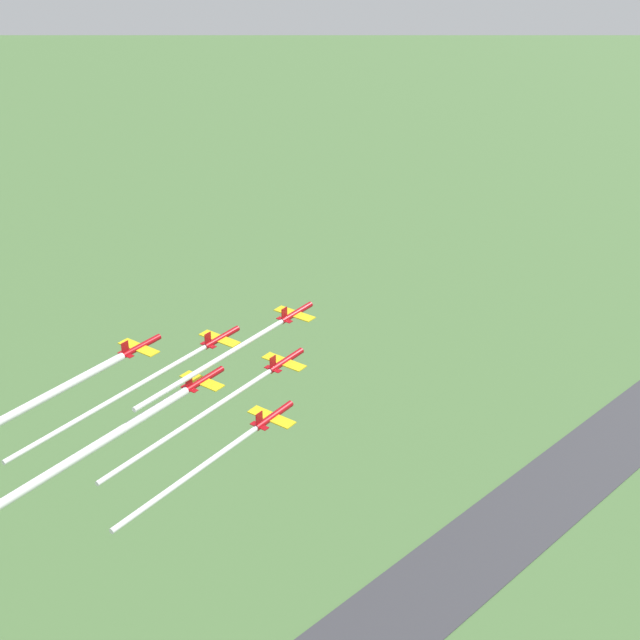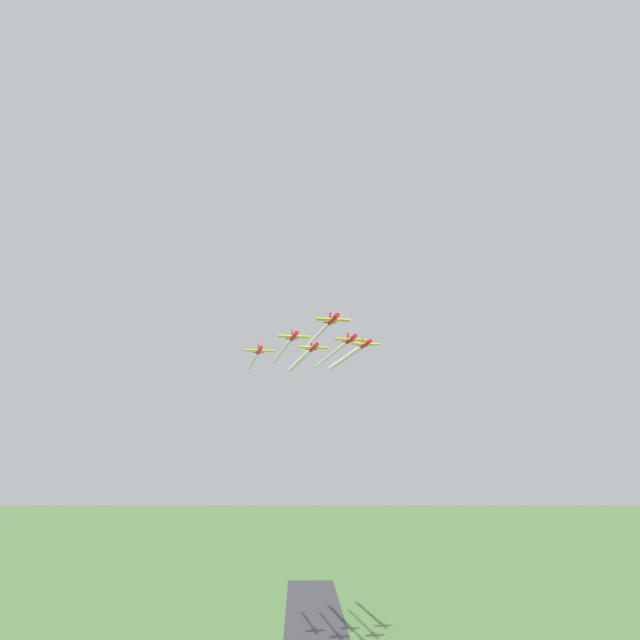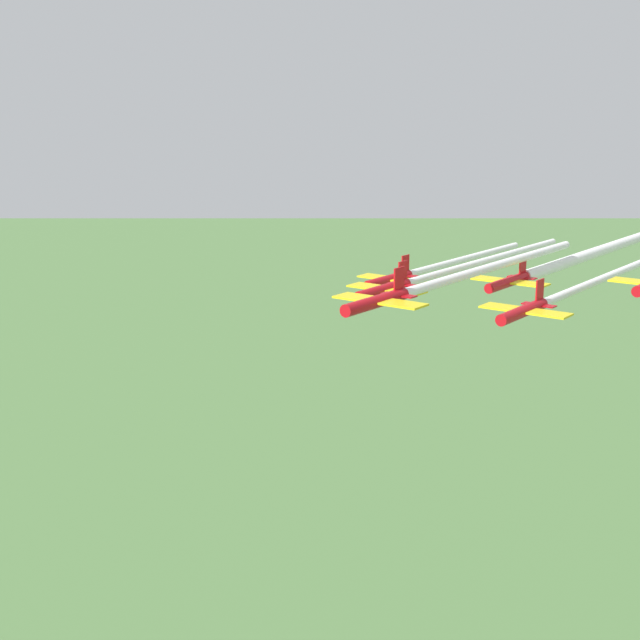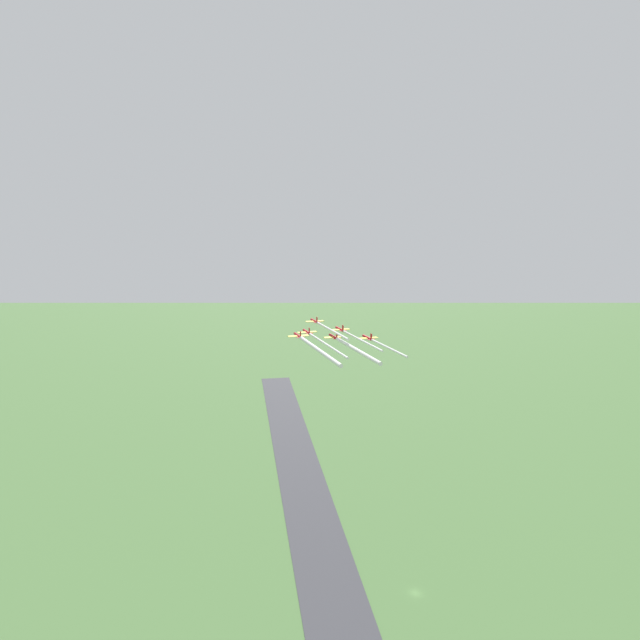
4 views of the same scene
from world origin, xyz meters
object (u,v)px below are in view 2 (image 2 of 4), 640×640
object	(u,v)px
jet_0	(333,319)
jet_2	(294,336)
jet_5	(259,350)
jet_1	(351,339)
jet_4	(314,347)
jet_3	(366,344)

from	to	relation	value
jet_0	jet_2	size ratio (longest dim) A/B	1.00
jet_0	jet_2	bearing A→B (deg)	-59.53
jet_5	jet_1	bearing A→B (deg)	150.46
jet_0	jet_2	world-z (taller)	jet_0
jet_2	jet_0	bearing A→B (deg)	120.47
jet_1	jet_5	bearing A→B (deg)	-29.54
jet_0	jet_4	world-z (taller)	jet_0
jet_5	jet_4	bearing A→B (deg)	-180.00
jet_4	jet_5	size ratio (longest dim) A/B	1.00
jet_0	jet_1	size ratio (longest dim) A/B	1.00
jet_3	jet_4	size ratio (longest dim) A/B	1.00
jet_0	jet_5	xyz separation A→B (m)	(-3.92, 28.67, -3.49)
jet_0	jet_1	distance (m)	14.62
jet_3	jet_5	world-z (taller)	jet_3
jet_1	jet_3	xyz separation A→B (m)	(11.58, 8.68, 1.37)
jet_2	jet_3	xyz separation A→B (m)	(25.12, 3.02, 1.15)
jet_3	jet_2	bearing A→B (deg)	29.54
jet_2	jet_3	size ratio (longest dim) A/B	1.00
jet_3	jet_4	xyz separation A→B (m)	(-13.54, 5.66, -1.46)
jet_1	jet_2	distance (m)	14.67
jet_1	jet_4	distance (m)	14.47
jet_1	jet_5	size ratio (longest dim) A/B	1.00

